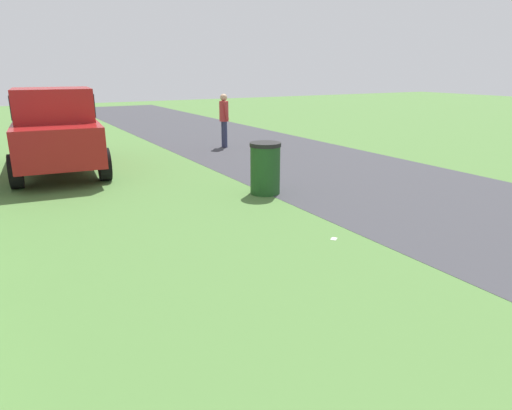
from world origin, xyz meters
name	(u,v)px	position (x,y,z in m)	size (l,w,h in m)	color
pickup_truck	(56,128)	(15.26, 1.63, 1.10)	(5.06, 2.49, 2.09)	maroon
trash_bin	(265,168)	(10.84, -1.81, 0.54)	(0.65, 0.65, 1.08)	#1E4C1E
pedestrian	(224,117)	(16.58, -3.66, 1.02)	(0.49, 0.30, 1.74)	#2D3351
litter_wrapper_by_mailbox	(334,239)	(7.99, -1.35, 0.00)	(0.12, 0.08, 0.01)	silver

